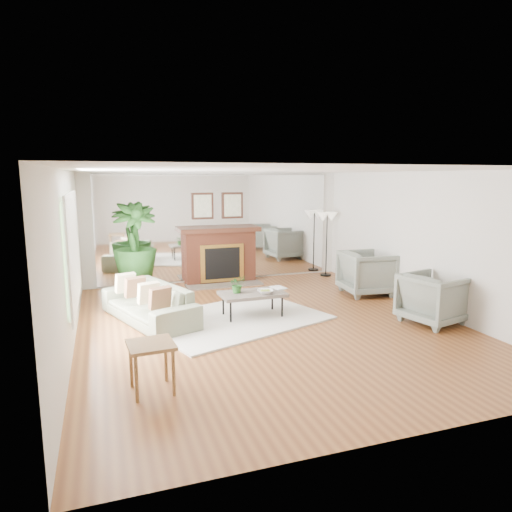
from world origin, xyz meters
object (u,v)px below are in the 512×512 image
object	(u,v)px
armchair_back	(367,273)
side_table	(151,351)
coffee_table	(252,294)
armchair_front	(433,298)
fireplace	(220,254)
potted_ficus	(135,245)
sofa	(149,303)
floor_lamp	(327,222)

from	to	relation	value
armchair_back	side_table	bearing A→B (deg)	127.90
coffee_table	side_table	xyz separation A→B (m)	(-1.94, -2.27, 0.08)
coffee_table	armchair_front	distance (m)	3.01
armchair_back	fireplace	bearing A→B (deg)	57.17
side_table	potted_ficus	world-z (taller)	potted_ficus
sofa	armchair_back	size ratio (longest dim) A/B	2.12
sofa	side_table	size ratio (longest dim) A/B	3.68
armchair_back	potted_ficus	distance (m)	4.85
coffee_table	armchair_front	bearing A→B (deg)	-24.62
sofa	fireplace	bearing A→B (deg)	122.08
fireplace	armchair_back	distance (m)	3.31
coffee_table	potted_ficus	bearing A→B (deg)	125.76
fireplace	armchair_front	bearing A→B (deg)	-57.16
sofa	armchair_back	distance (m)	4.47
coffee_table	fireplace	bearing A→B (deg)	87.13
armchair_front	side_table	bearing A→B (deg)	88.66
coffee_table	potted_ficus	xyz separation A→B (m)	(-1.77, 2.45, 0.59)
armchair_back	armchair_front	size ratio (longest dim) A/B	1.08
armchair_back	floor_lamp	bearing A→B (deg)	4.34
coffee_table	floor_lamp	bearing A→B (deg)	43.38
side_table	floor_lamp	size ratio (longest dim) A/B	0.37
armchair_front	fireplace	bearing A→B (deg)	19.32
armchair_back	potted_ficus	xyz separation A→B (m)	(-4.50, 1.71, 0.55)
fireplace	coffee_table	xyz separation A→B (m)	(-0.14, -2.77, -0.26)
coffee_table	potted_ficus	size ratio (longest dim) A/B	0.60
coffee_table	floor_lamp	distance (m)	3.92
side_table	sofa	bearing A→B (deg)	84.97
armchair_front	potted_ficus	world-z (taller)	potted_ficus
sofa	armchair_front	bearing A→B (deg)	49.64
potted_ficus	coffee_table	bearing A→B (deg)	-54.24
side_table	floor_lamp	bearing A→B (deg)	46.01
coffee_table	armchair_front	world-z (taller)	armchair_front
coffee_table	floor_lamp	xyz separation A→B (m)	(2.77, 2.61, 0.92)
fireplace	armchair_back	bearing A→B (deg)	-38.02
fireplace	armchair_back	size ratio (longest dim) A/B	2.07
armchair_back	armchair_front	xyz separation A→B (m)	(0.00, -2.00, -0.03)
fireplace	side_table	bearing A→B (deg)	-112.46
fireplace	potted_ficus	bearing A→B (deg)	-170.42
armchair_back	potted_ficus	bearing A→B (deg)	74.39
fireplace	coffee_table	size ratio (longest dim) A/B	1.84
armchair_front	side_table	distance (m)	4.79
fireplace	potted_ficus	size ratio (longest dim) A/B	1.10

